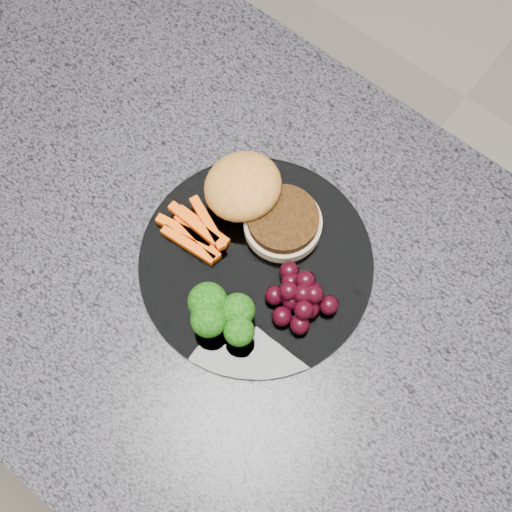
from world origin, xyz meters
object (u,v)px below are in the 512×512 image
(plate, at_px, (256,263))
(island_cabinet, at_px, (222,348))
(burger, at_px, (257,201))
(grape_bunch, at_px, (299,297))

(plate, bearing_deg, island_cabinet, -154.25)
(plate, height_order, burger, burger)
(burger, bearing_deg, plate, -64.02)
(plate, xyz_separation_m, grape_bunch, (0.06, -0.01, 0.02))
(island_cabinet, bearing_deg, grape_bunch, 9.34)
(burger, height_order, grape_bunch, burger)
(plate, relative_size, burger, 1.63)
(burger, bearing_deg, island_cabinet, -112.23)
(island_cabinet, xyz_separation_m, plate, (0.05, 0.03, 0.47))
(burger, distance_m, grape_bunch, 0.12)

